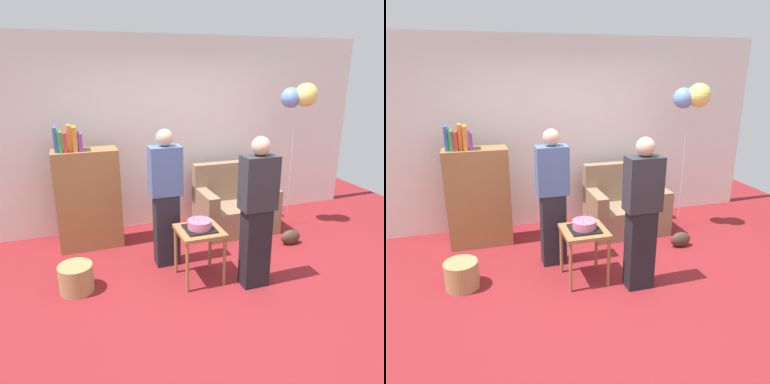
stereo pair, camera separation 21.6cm
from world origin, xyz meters
The scene contains 11 objects.
ground_plane centered at (0.00, 0.00, 0.00)m, with size 8.00×8.00×0.00m, color maroon.
wall_back centered at (0.00, 2.05, 1.35)m, with size 6.00×0.10×2.70m, color silver.
couch centered at (0.73, 1.42, 0.34)m, with size 1.10×0.70×0.96m.
bookshelf centered at (-1.30, 1.52, 0.68)m, with size 0.80×0.36×1.61m.
side_table centered at (-0.22, 0.27, 0.51)m, with size 0.48×0.48×0.60m.
birthday_cake centered at (-0.22, 0.27, 0.65)m, with size 0.32×0.32×0.17m.
person_blowing_candles centered at (-0.47, 0.73, 0.83)m, with size 0.36×0.22×1.63m.
person_holding_cake centered at (0.30, -0.02, 0.83)m, with size 0.36×0.22×1.63m.
wicker_basket centered at (-1.53, 0.46, 0.15)m, with size 0.36×0.36×0.30m, color #A88451.
handbag centered at (1.24, 0.69, 0.10)m, with size 0.28×0.14×0.20m, color #473328.
balloon_bunch centered at (1.56, 1.22, 1.90)m, with size 0.48×0.38×2.08m.
Camera 1 is at (-1.49, -3.19, 2.25)m, focal length 34.85 mm.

